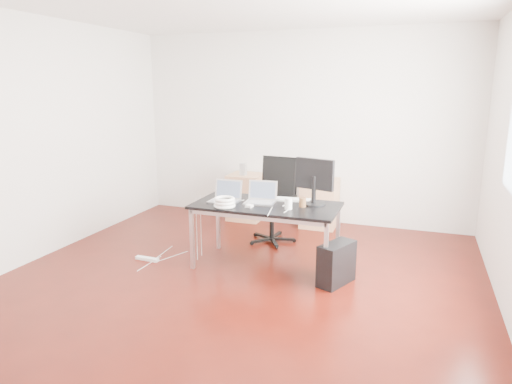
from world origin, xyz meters
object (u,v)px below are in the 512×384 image
(desk, at_px, (266,209))
(office_chair, at_px, (275,196))
(filing_cabinet_left, at_px, (246,197))
(filing_cabinet_right, at_px, (320,203))
(pc_tower, at_px, (336,263))

(desk, height_order, office_chair, office_chair)
(filing_cabinet_left, bearing_deg, desk, -62.43)
(filing_cabinet_right, bearing_deg, office_chair, -118.25)
(filing_cabinet_right, bearing_deg, desk, -98.17)
(desk, xyz_separation_m, filing_cabinet_right, (0.25, 1.72, -0.33))
(office_chair, bearing_deg, filing_cabinet_right, 67.31)
(filing_cabinet_left, xyz_separation_m, filing_cabinet_right, (1.14, 0.00, 0.00))
(filing_cabinet_left, xyz_separation_m, pc_tower, (1.73, -1.92, -0.13))
(desk, relative_size, office_chair, 1.48)
(office_chair, distance_m, filing_cabinet_right, 0.95)
(desk, xyz_separation_m, pc_tower, (0.84, -0.20, -0.46))
(filing_cabinet_right, distance_m, pc_tower, 2.01)
(filing_cabinet_right, bearing_deg, filing_cabinet_left, 180.00)
(desk, bearing_deg, pc_tower, -13.67)
(desk, height_order, filing_cabinet_right, desk)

